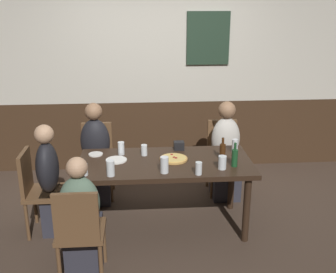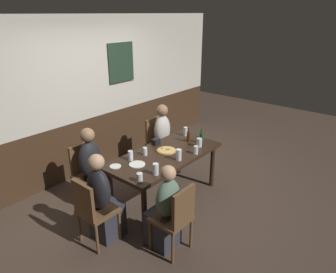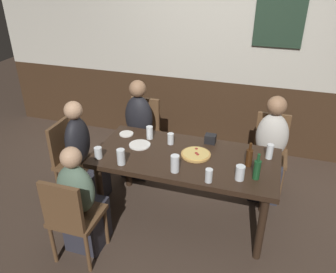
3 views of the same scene
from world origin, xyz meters
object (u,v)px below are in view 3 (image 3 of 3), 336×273
(chair_head_west, at_px, (71,156))
(person_head_west, at_px, (84,160))
(highball_clear, at_px, (209,176))
(tumbler_water, at_px, (175,165))
(person_left_far, at_px, (138,135))
(chair_left_far, at_px, (143,130))
(pint_glass_amber, at_px, (240,174))
(beer_glass_half, at_px, (150,133))
(person_left_near, at_px, (82,207))
(person_right_far, at_px, (269,156))
(chair_left_near, at_px, (72,216))
(dining_table, at_px, (186,163))
(beer_glass_tall, at_px, (121,158))
(chair_right_far, at_px, (270,148))
(tumbler_short, at_px, (270,152))
(plate_white_small, at_px, (126,134))
(pint_glass_stout, at_px, (98,153))
(plate_white_large, at_px, (140,145))
(pizza, at_px, (196,154))
(beer_bottle_brown, at_px, (249,157))
(beer_bottle_green, at_px, (257,169))
(condiment_caddy, at_px, (210,139))
(pint_glass_pale, at_px, (171,139))

(chair_head_west, height_order, person_head_west, person_head_west)
(highball_clear, bearing_deg, tumbler_water, 168.67)
(person_left_far, bearing_deg, chair_head_west, -127.89)
(chair_left_far, distance_m, pint_glass_amber, 1.70)
(chair_head_west, distance_m, beer_glass_half, 0.92)
(person_left_near, height_order, person_right_far, person_right_far)
(chair_left_near, bearing_deg, dining_table, 47.24)
(beer_glass_tall, bearing_deg, beer_glass_half, 81.59)
(chair_right_far, bearing_deg, person_left_far, -174.01)
(tumbler_short, xyz_separation_m, plate_white_small, (-1.47, 0.04, -0.06))
(chair_right_far, height_order, plate_white_small, chair_right_far)
(pint_glass_stout, bearing_deg, beer_glass_half, 56.98)
(chair_head_west, bearing_deg, plate_white_large, 4.01)
(dining_table, bearing_deg, person_left_far, 138.93)
(dining_table, xyz_separation_m, pint_glass_stout, (-0.78, -0.28, 0.13))
(tumbler_water, bearing_deg, person_left_near, -152.42)
(tumbler_water, xyz_separation_m, beer_glass_half, (-0.42, 0.50, -0.01))
(pizza, height_order, beer_glass_half, beer_glass_half)
(person_head_west, xyz_separation_m, pizza, (1.21, 0.04, 0.27))
(beer_glass_tall, relative_size, beer_bottle_brown, 0.64)
(beer_glass_half, xyz_separation_m, beer_bottle_green, (1.11, -0.40, 0.04))
(chair_left_far, height_order, tumbler_short, tumbler_short)
(chair_head_west, distance_m, chair_right_far, 2.22)
(plate_white_large, bearing_deg, chair_head_west, -175.99)
(highball_clear, bearing_deg, dining_table, 130.22)
(person_left_far, relative_size, person_right_far, 1.01)
(chair_head_west, height_order, person_left_far, person_left_far)
(person_right_far, distance_m, plate_white_small, 1.57)
(beer_bottle_brown, xyz_separation_m, condiment_caddy, (-0.41, 0.31, -0.04))
(pint_glass_amber, relative_size, plate_white_large, 0.61)
(tumbler_water, relative_size, beer_bottle_brown, 0.68)
(person_left_near, distance_m, pizza, 1.15)
(person_left_near, distance_m, tumbler_water, 0.91)
(person_left_far, xyz_separation_m, beer_glass_tall, (0.24, -0.98, 0.31))
(chair_right_far, bearing_deg, highball_clear, -112.24)
(person_head_west, distance_m, pint_glass_stout, 0.54)
(person_left_near, distance_m, pint_glass_pale, 1.07)
(beer_glass_half, bearing_deg, highball_clear, -37.58)
(chair_head_west, distance_m, tumbler_water, 1.33)
(beer_glass_half, bearing_deg, dining_table, -26.73)
(tumbler_short, relative_size, plate_white_large, 0.68)
(chair_right_far, distance_m, beer_bottle_green, 1.06)
(dining_table, distance_m, beer_glass_half, 0.52)
(chair_right_far, bearing_deg, beer_bottle_green, -95.78)
(person_head_west, distance_m, pizza, 1.24)
(beer_bottle_brown, bearing_deg, beer_glass_tall, -163.93)
(person_head_west, bearing_deg, person_left_near, -61.69)
(highball_clear, xyz_separation_m, tumbler_short, (0.47, 0.54, 0.01))
(chair_head_west, xyz_separation_m, condiment_caddy, (1.46, 0.32, 0.29))
(person_head_west, distance_m, plate_white_large, 0.69)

